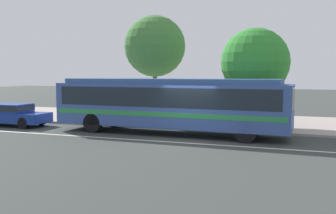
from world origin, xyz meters
name	(u,v)px	position (x,y,z in m)	size (l,w,h in m)	color
ground_plane	(188,140)	(0.00, 0.00, 0.00)	(120.00, 120.00, 0.00)	#373C3A
sidewalk_slab	(218,121)	(0.00, 6.70, 0.06)	(60.00, 8.00, 0.12)	#A1938E
lane_stripe_center	(183,143)	(0.00, -0.80, 0.00)	(56.00, 0.16, 0.01)	silver
transit_bus	(169,102)	(-1.39, 1.35, 1.63)	(11.99, 2.94, 2.79)	#334F94
sedan_behind_bus	(10,113)	(-11.14, 1.05, 0.72)	(4.49, 1.77, 1.29)	navy
pedestrian_waiting_near_sign	(162,108)	(-2.61, 3.55, 1.10)	(0.36, 0.36, 1.68)	#3B3F30
pedestrian_walking_along_curb	(218,108)	(0.57, 4.03, 1.12)	(0.41, 0.41, 1.71)	#302E3A
bus_stop_sign	(251,100)	(2.45, 3.31, 1.67)	(0.10, 0.44, 2.42)	gray
street_tree_near_stop	(155,46)	(-4.02, 6.13, 4.78)	(3.91, 3.91, 6.63)	brown
street_tree_mid_block	(255,62)	(2.44, 4.78, 3.67)	(3.76, 3.76, 5.44)	brown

